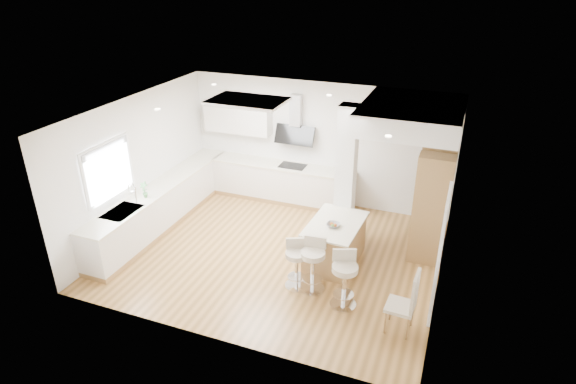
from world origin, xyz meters
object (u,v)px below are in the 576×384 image
at_px(peninsula, 335,242).
at_px(dining_chair, 407,301).
at_px(bar_stool_a, 296,261).
at_px(bar_stool_b, 313,262).
at_px(bar_stool_c, 344,277).

relative_size(peninsula, dining_chair, 1.31).
bearing_deg(bar_stool_a, bar_stool_b, -19.16).
bearing_deg(bar_stool_c, dining_chair, -36.46).
height_order(peninsula, bar_stool_c, bar_stool_c).
distance_m(bar_stool_b, dining_chair, 1.72).
bearing_deg(bar_stool_a, peninsula, 43.49).
height_order(peninsula, dining_chair, dining_chair).
xyz_separation_m(bar_stool_a, bar_stool_b, (0.29, 0.02, 0.04)).
bearing_deg(bar_stool_b, peninsula, 78.53).
distance_m(peninsula, bar_stool_a, 1.04).
relative_size(bar_stool_a, bar_stool_b, 0.92).
bearing_deg(peninsula, bar_stool_b, -94.12).
xyz_separation_m(peninsula, bar_stool_b, (-0.12, -0.94, 0.12)).
bearing_deg(bar_stool_b, dining_chair, -21.76).
bearing_deg(peninsula, dining_chair, -40.67).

